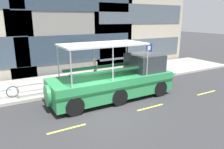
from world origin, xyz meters
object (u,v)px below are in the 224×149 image
at_px(parking_sign, 149,54).
at_px(pedestrian_near_bow, 136,64).
at_px(leaned_bicycle, 3,93).
at_px(duck_tour_boat, 119,80).
at_px(pedestrian_mid_left, 95,67).

relative_size(parking_sign, pedestrian_near_bow, 1.50).
height_order(leaned_bicycle, duck_tour_boat, duck_tour_boat).
relative_size(parking_sign, pedestrian_mid_left, 1.55).
bearing_deg(pedestrian_near_bow, parking_sign, -2.86).
bearing_deg(pedestrian_near_bow, leaned_bicycle, -178.38).
distance_m(parking_sign, duck_tour_boat, 5.54).
relative_size(leaned_bicycle, pedestrian_mid_left, 1.02).
bearing_deg(duck_tour_boat, parking_sign, 31.92).
height_order(leaned_bicycle, pedestrian_mid_left, pedestrian_mid_left).
xyz_separation_m(leaned_bicycle, pedestrian_mid_left, (6.44, 0.88, 0.65)).
xyz_separation_m(leaned_bicycle, duck_tour_boat, (6.43, -2.67, 0.55)).
bearing_deg(pedestrian_near_bow, pedestrian_mid_left, 169.86).
relative_size(parking_sign, duck_tour_boat, 0.28).
bearing_deg(leaned_bicycle, pedestrian_near_bow, 1.62).
xyz_separation_m(duck_tour_boat, pedestrian_mid_left, (0.01, 3.56, 0.10)).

